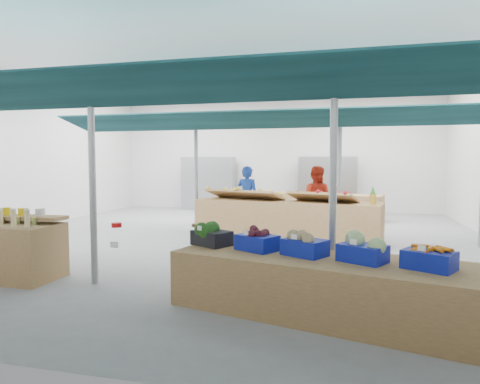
{
  "coord_description": "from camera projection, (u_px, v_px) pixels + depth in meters",
  "views": [
    {
      "loc": [
        2.67,
        -9.62,
        1.83
      ],
      "look_at": [
        0.66,
        -1.6,
        1.25
      ],
      "focal_mm": 32.0,
      "sensor_mm": 36.0,
      "label": 1
    }
  ],
  "objects": [
    {
      "name": "crate_celeriac",
      "position": [
        305.0,
        244.0,
        5.19
      ],
      "size": [
        0.61,
        0.55,
        0.31
      ],
      "rotation": [
        0.0,
        0.0,
        -0.51
      ],
      "color": "#0D1B95",
      "rests_on": "veg_counter"
    },
    {
      "name": "hall",
      "position": [
        244.0,
        131.0,
        11.3
      ],
      "size": [
        13.0,
        13.0,
        13.0
      ],
      "color": "silver",
      "rests_on": "ground"
    },
    {
      "name": "crate_broccoli",
      "position": [
        212.0,
        234.0,
        5.83
      ],
      "size": [
        0.61,
        0.55,
        0.35
      ],
      "rotation": [
        0.0,
        0.0,
        -0.51
      ],
      "color": "black",
      "rests_on": "veg_counter"
    },
    {
      "name": "apple_heap_red",
      "position": [
        323.0,
        195.0,
        9.57
      ],
      "size": [
        1.64,
        1.14,
        0.27
      ],
      "rotation": [
        0.0,
        0.0,
        -0.32
      ],
      "color": "#997247",
      "rests_on": "fruit_counter"
    },
    {
      "name": "fruit_counter",
      "position": [
        286.0,
        220.0,
        10.06
      ],
      "size": [
        4.44,
        1.71,
        0.93
      ],
      "primitive_type": "cube",
      "rotation": [
        0.0,
        0.0,
        -0.16
      ],
      "color": "brown",
      "rests_on": "floor"
    },
    {
      "name": "crate_stack",
      "position": [
        351.0,
        267.0,
        6.27
      ],
      "size": [
        0.57,
        0.5,
        0.57
      ],
      "primitive_type": "cube",
      "rotation": [
        0.0,
        0.0,
        0.41
      ],
      "color": "#0D1B95",
      "rests_on": "floor"
    },
    {
      "name": "vendor_right",
      "position": [
        316.0,
        200.0,
        10.95
      ],
      "size": [
        0.94,
        0.78,
        1.73
      ],
      "primitive_type": "imported",
      "rotation": [
        0.0,
        0.0,
        2.98
      ],
      "color": "#AE2715",
      "rests_on": "floor"
    },
    {
      "name": "back_shelving_right",
      "position": [
        328.0,
        185.0,
        15.34
      ],
      "size": [
        2.0,
        0.5,
        2.0
      ],
      "primitive_type": "cube",
      "color": "#B23F33",
      "rests_on": "floor"
    },
    {
      "name": "sparrow",
      "position": [
        197.0,
        228.0,
        5.79
      ],
      "size": [
        0.12,
        0.09,
        0.11
      ],
      "rotation": [
        0.0,
        0.0,
        -0.51
      ],
      "color": "brown",
      "rests_on": "crate_broccoli"
    },
    {
      "name": "crate_beets",
      "position": [
        257.0,
        240.0,
        5.5
      ],
      "size": [
        0.61,
        0.55,
        0.29
      ],
      "rotation": [
        0.0,
        0.0,
        -0.51
      ],
      "color": "#0D1B95",
      "rests_on": "veg_counter"
    },
    {
      "name": "pole_ribbon",
      "position": [
        116.0,
        227.0,
        4.95
      ],
      "size": [
        0.12,
        0.12,
        0.28
      ],
      "color": "red",
      "rests_on": "pole_grid"
    },
    {
      "name": "vendor_left",
      "position": [
        247.0,
        198.0,
        11.38
      ],
      "size": [
        0.69,
        0.51,
        1.73
      ],
      "primitive_type": "imported",
      "rotation": [
        0.0,
        0.0,
        2.98
      ],
      "color": "navy",
      "rests_on": "floor"
    },
    {
      "name": "crate_carrots",
      "position": [
        429.0,
        259.0,
        4.53
      ],
      "size": [
        0.61,
        0.55,
        0.29
      ],
      "rotation": [
        0.0,
        0.0,
        -0.51
      ],
      "color": "#0D1B95",
      "rests_on": "veg_counter"
    },
    {
      "name": "awnings",
      "position": [
        243.0,
        111.0,
        8.02
      ],
      "size": [
        9.5,
        7.08,
        0.3
      ],
      "color": "black",
      "rests_on": "pole_grid"
    },
    {
      "name": "far_counter",
      "position": [
        311.0,
        206.0,
        13.99
      ],
      "size": [
        4.59,
        1.84,
        0.81
      ],
      "primitive_type": "cube",
      "rotation": [
        0.0,
        0.0,
        -0.22
      ],
      "color": "brown",
      "rests_on": "floor"
    },
    {
      "name": "floor",
      "position": [
        229.0,
        240.0,
        10.09
      ],
      "size": [
        13.0,
        13.0,
        0.0
      ],
      "primitive_type": "plane",
      "color": "slate",
      "rests_on": "ground"
    },
    {
      "name": "pole_grid",
      "position": [
        243.0,
        163.0,
        8.09
      ],
      "size": [
        10.0,
        4.6,
        3.0
      ],
      "color": "gray",
      "rests_on": "floor"
    },
    {
      "name": "apple_heap_yellow",
      "position": [
        244.0,
        193.0,
        10.33
      ],
      "size": [
        2.02,
        1.27,
        0.27
      ],
      "rotation": [
        0.0,
        0.0,
        -0.32
      ],
      "color": "#997247",
      "rests_on": "fruit_counter"
    },
    {
      "name": "bottle_shelf",
      "position": [
        0.0,
        248.0,
        6.77
      ],
      "size": [
        1.94,
        1.17,
        1.14
      ],
      "rotation": [
        0.0,
        0.0,
        -0.0
      ],
      "color": "brown",
      "rests_on": "floor"
    },
    {
      "name": "back_shelving_left",
      "position": [
        208.0,
        184.0,
        16.43
      ],
      "size": [
        2.0,
        0.5,
        2.0
      ],
      "primitive_type": "cube",
      "color": "#B23F33",
      "rests_on": "floor"
    },
    {
      "name": "crate_cabbage",
      "position": [
        363.0,
        248.0,
        4.86
      ],
      "size": [
        0.61,
        0.55,
        0.35
      ],
      "rotation": [
        0.0,
        0.0,
        -0.51
      ],
      "color": "#0D1B95",
      "rests_on": "veg_counter"
    },
    {
      "name": "veg_counter",
      "position": [
        320.0,
        286.0,
        5.13
      ],
      "size": [
        3.76,
        2.06,
        0.69
      ],
      "primitive_type": "cube",
      "rotation": [
        0.0,
        0.0,
        -0.26
      ],
      "color": "brown",
      "rests_on": "floor"
    },
    {
      "name": "pineapple",
      "position": [
        373.0,
        196.0,
        9.14
      ],
      "size": [
        0.14,
        0.14,
        0.39
      ],
      "rotation": [
        0.0,
        0.0,
        -0.32
      ],
      "color": "#8C6019",
      "rests_on": "fruit_counter"
    }
  ]
}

